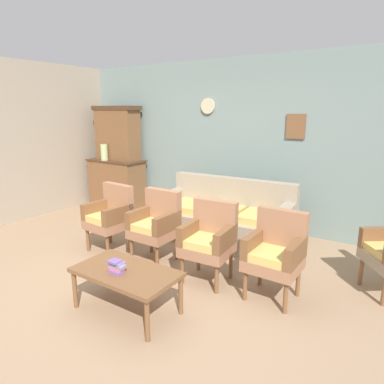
% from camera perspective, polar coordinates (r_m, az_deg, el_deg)
% --- Properties ---
extents(ground_plane, '(7.68, 7.68, 0.00)m').
position_cam_1_polar(ground_plane, '(3.97, -9.85, -15.05)').
color(ground_plane, '#997A5B').
extents(wall_back_with_decor, '(6.40, 0.09, 2.70)m').
position_cam_1_polar(wall_back_with_decor, '(5.71, 8.09, 8.03)').
color(wall_back_with_decor, gray).
rests_on(wall_back_with_decor, ground).
extents(side_cabinet, '(1.16, 0.55, 0.93)m').
position_cam_1_polar(side_cabinet, '(7.00, -12.37, 1.52)').
color(side_cabinet, brown).
rests_on(side_cabinet, ground).
extents(cabinet_upper_hutch, '(0.99, 0.38, 1.03)m').
position_cam_1_polar(cabinet_upper_hutch, '(6.92, -12.31, 9.62)').
color(cabinet_upper_hutch, brown).
rests_on(cabinet_upper_hutch, side_cabinet).
extents(vase_on_cabinet, '(0.14, 0.14, 0.31)m').
position_cam_1_polar(vase_on_cabinet, '(6.88, -14.42, 6.43)').
color(vase_on_cabinet, '#AFBF84').
rests_on(vase_on_cabinet, side_cabinet).
extents(floral_couch, '(1.98, 0.91, 0.90)m').
position_cam_1_polar(floral_couch, '(5.04, 5.49, -4.58)').
color(floral_couch, gray).
rests_on(floral_couch, ground).
extents(armchair_near_cabinet, '(0.56, 0.53, 0.90)m').
position_cam_1_polar(armchair_near_cabinet, '(4.79, -13.45, -3.70)').
color(armchair_near_cabinet, '#9E6B4C').
rests_on(armchair_near_cabinet, ground).
extents(armchair_row_middle, '(0.53, 0.50, 0.90)m').
position_cam_1_polar(armchair_row_middle, '(4.36, -6.04, -5.11)').
color(armchair_row_middle, '#9E6B4C').
rests_on(armchair_row_middle, ground).
extents(armchair_near_couch_end, '(0.55, 0.53, 0.90)m').
position_cam_1_polar(armchair_near_couch_end, '(3.85, 2.87, -7.63)').
color(armchair_near_couch_end, '#9E6B4C').
rests_on(armchair_near_couch_end, ground).
extents(armchair_by_doorway, '(0.53, 0.50, 0.90)m').
position_cam_1_polar(armchair_by_doorway, '(3.60, 13.74, -9.53)').
color(armchair_by_doorway, '#9E6B4C').
rests_on(armchair_by_doorway, ground).
extents(coffee_table, '(1.00, 0.56, 0.42)m').
position_cam_1_polar(coffee_table, '(3.37, -10.92, -13.36)').
color(coffee_table, brown).
rests_on(coffee_table, ground).
extents(book_stack_on_table, '(0.16, 0.11, 0.12)m').
position_cam_1_polar(book_stack_on_table, '(3.31, -12.45, -11.99)').
color(book_stack_on_table, '#825B9F').
rests_on(book_stack_on_table, coffee_table).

